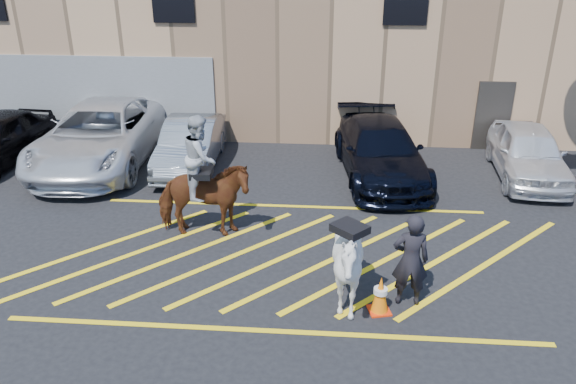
# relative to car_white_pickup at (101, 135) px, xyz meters

# --- Properties ---
(ground) EXTENTS (90.00, 90.00, 0.00)m
(ground) POSITION_rel_car_white_pickup_xyz_m (5.92, -4.83, -0.88)
(ground) COLOR black
(ground) RESTS_ON ground
(car_white_pickup) EXTENTS (3.18, 6.48, 1.77)m
(car_white_pickup) POSITION_rel_car_white_pickup_xyz_m (0.00, 0.00, 0.00)
(car_white_pickup) COLOR silver
(car_white_pickup) RESTS_ON ground
(car_silver_sedan) EXTENTS (1.63, 4.31, 1.40)m
(car_silver_sedan) POSITION_rel_car_white_pickup_xyz_m (2.73, -0.10, -0.18)
(car_silver_sedan) COLOR gray
(car_silver_sedan) RESTS_ON ground
(car_blue_suv) EXTENTS (2.78, 5.47, 1.52)m
(car_blue_suv) POSITION_rel_car_white_pickup_xyz_m (8.24, -0.39, -0.12)
(car_blue_suv) COLOR black
(car_blue_suv) RESTS_ON ground
(car_white_suv) EXTENTS (2.05, 4.41, 1.46)m
(car_white_suv) POSITION_rel_car_white_pickup_xyz_m (12.37, -0.15, -0.15)
(car_white_suv) COLOR white
(car_white_suv) RESTS_ON ground
(handler) EXTENTS (0.67, 0.44, 1.82)m
(handler) POSITION_rel_car_white_pickup_xyz_m (8.32, -6.58, 0.03)
(handler) COLOR black
(handler) RESTS_ON ground
(warehouse) EXTENTS (32.42, 10.20, 7.30)m
(warehouse) POSITION_rel_car_white_pickup_xyz_m (5.91, 7.16, 2.77)
(warehouse) COLOR tan
(warehouse) RESTS_ON ground
(hatching_zone) EXTENTS (12.60, 5.12, 0.01)m
(hatching_zone) POSITION_rel_car_white_pickup_xyz_m (5.92, -5.13, -0.88)
(hatching_zone) COLOR yellow
(hatching_zone) RESTS_ON ground
(mounted_bay) EXTENTS (2.19, 1.08, 2.84)m
(mounted_bay) POSITION_rel_car_white_pickup_xyz_m (4.03, -4.30, 0.26)
(mounted_bay) COLOR brown
(mounted_bay) RESTS_ON ground
(saddled_white) EXTENTS (2.25, 2.26, 1.86)m
(saddled_white) POSITION_rel_car_white_pickup_xyz_m (7.19, -6.86, 0.05)
(saddled_white) COLOR silver
(saddled_white) RESTS_ON ground
(traffic_cone) EXTENTS (0.46, 0.46, 0.73)m
(traffic_cone) POSITION_rel_car_white_pickup_xyz_m (7.80, -6.90, -0.52)
(traffic_cone) COLOR #F6310A
(traffic_cone) RESTS_ON ground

